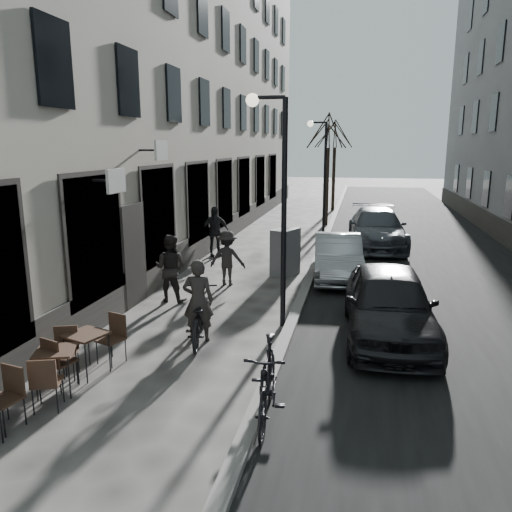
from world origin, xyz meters
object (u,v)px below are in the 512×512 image
at_px(tree_far, 335,134).
at_px(moped, 267,382).
at_px(utility_cabinet, 285,252).
at_px(car_far, 377,228).
at_px(streetlamp_near, 276,186).
at_px(pedestrian_far, 214,231).
at_px(bistro_set_b, 56,366).
at_px(pedestrian_near, 170,268).
at_px(streetlamp_far, 321,165).
at_px(bicycle, 199,316).
at_px(tree_near, 328,132).
at_px(bistro_set_c, 87,349).
at_px(car_mid, 338,257).
at_px(pedestrian_mid, 227,258).
at_px(car_near, 389,303).

bearing_deg(tree_far, moped, -88.87).
bearing_deg(utility_cabinet, car_far, 82.79).
xyz_separation_m(streetlamp_near, pedestrian_far, (-3.43, 6.72, -2.24)).
relative_size(bistro_set_b, pedestrian_near, 0.88).
xyz_separation_m(streetlamp_far, car_far, (2.47, -2.34, -2.39)).
xyz_separation_m(bicycle, car_far, (3.89, 10.90, 0.23)).
bearing_deg(pedestrian_far, car_far, -2.64).
distance_m(tree_near, bistro_set_c, 18.87).
bearing_deg(car_mid, streetlamp_far, 93.75).
bearing_deg(bistro_set_b, pedestrian_near, 71.01).
distance_m(pedestrian_mid, car_mid, 3.45).
relative_size(bistro_set_b, moped, 0.77).
distance_m(utility_cabinet, pedestrian_far, 3.71).
distance_m(tree_far, utility_cabinet, 16.96).
xyz_separation_m(utility_cabinet, car_far, (2.93, 5.15, 0.03)).
relative_size(car_near, moped, 2.21).
bearing_deg(bistro_set_c, bistro_set_b, -83.28).
bearing_deg(tree_near, pedestrian_mid, -99.53).
relative_size(pedestrian_mid, pedestrian_far, 0.87).
height_order(streetlamp_near, moped, streetlamp_near).
xyz_separation_m(bistro_set_b, car_near, (5.48, 3.62, 0.31)).
relative_size(tree_far, moped, 2.81).
bearing_deg(bicycle, pedestrian_mid, -95.24).
bearing_deg(bistro_set_b, utility_cabinet, 54.21).
xyz_separation_m(tree_far, moped, (0.49, -25.00, -4.05)).
bearing_deg(streetlamp_near, car_near, -5.68).
height_order(tree_near, bicycle, tree_near).
distance_m(tree_near, car_far, 7.03).
bearing_deg(moped, bistro_set_c, 161.73).
bearing_deg(streetlamp_near, pedestrian_far, 117.01).
height_order(bistro_set_c, bicycle, bicycle).
distance_m(tree_near, bistro_set_b, 19.58).
bearing_deg(car_near, moped, -119.61).
xyz_separation_m(bicycle, pedestrian_near, (-1.58, 2.48, 0.35)).
relative_size(bistro_set_c, car_near, 0.36).
distance_m(car_mid, car_far, 5.32).
distance_m(bicycle, car_mid, 6.30).
bearing_deg(pedestrian_far, tree_near, 37.98).
bearing_deg(streetlamp_near, utility_cabinet, 95.79).
xyz_separation_m(bicycle, car_near, (3.89, 0.99, 0.23)).
height_order(pedestrian_far, car_far, pedestrian_far).
distance_m(streetlamp_far, moped, 16.21).
relative_size(pedestrian_near, moped, 0.88).
xyz_separation_m(car_near, car_far, (0.00, 9.91, 0.00)).
bearing_deg(moped, streetlamp_near, 93.52).
distance_m(pedestrian_far, moped, 11.45).
relative_size(utility_cabinet, car_near, 0.33).
bearing_deg(car_mid, pedestrian_mid, -159.61).
bearing_deg(bistro_set_b, streetlamp_far, 60.40).
distance_m(bistro_set_b, pedestrian_far, 10.61).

